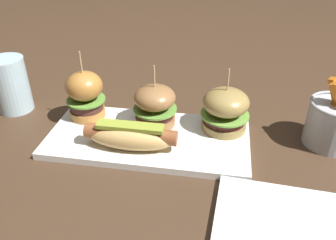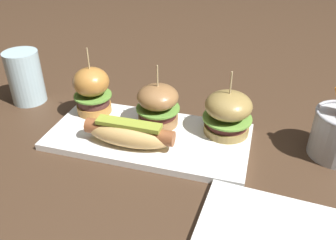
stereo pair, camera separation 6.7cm
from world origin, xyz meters
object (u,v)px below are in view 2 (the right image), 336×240
(slider_left, at_px, (92,90))
(water_glass, at_px, (25,77))
(slider_right, at_px, (228,113))
(slider_center, at_px, (158,105))
(hot_dog, at_px, (129,133))
(platter_main, at_px, (149,137))

(slider_left, xyz_separation_m, water_glass, (-0.19, 0.03, -0.00))
(slider_right, relative_size, water_glass, 1.06)
(slider_center, xyz_separation_m, water_glass, (-0.34, 0.03, 0.00))
(hot_dog, distance_m, slider_right, 0.20)
(slider_center, bearing_deg, water_glass, 174.53)
(hot_dog, xyz_separation_m, slider_right, (0.17, 0.10, 0.02))
(platter_main, height_order, slider_left, slider_left)
(slider_left, height_order, slider_center, slider_left)
(hot_dog, xyz_separation_m, slider_left, (-0.12, 0.10, 0.03))
(slider_left, bearing_deg, hot_dog, -38.22)
(platter_main, xyz_separation_m, slider_left, (-0.15, 0.05, 0.06))
(hot_dog, height_order, slider_right, slider_right)
(hot_dog, height_order, water_glass, water_glass)
(water_glass, bearing_deg, slider_center, -5.47)
(platter_main, xyz_separation_m, water_glass, (-0.33, 0.08, 0.06))
(water_glass, bearing_deg, hot_dog, -21.49)
(hot_dog, relative_size, water_glass, 1.40)
(hot_dog, relative_size, slider_right, 1.32)
(slider_left, xyz_separation_m, slider_right, (0.30, -0.00, -0.01))
(platter_main, xyz_separation_m, hot_dog, (-0.02, -0.04, 0.03))
(hot_dog, xyz_separation_m, slider_center, (0.03, 0.09, 0.02))
(slider_right, distance_m, water_glass, 0.48)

